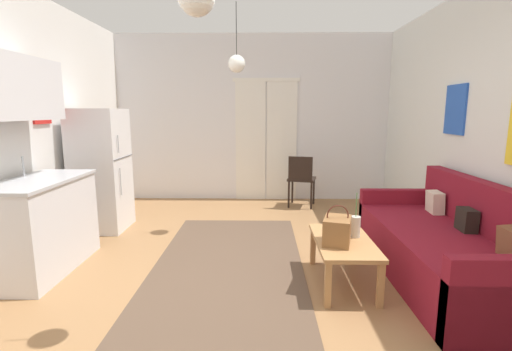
{
  "coord_description": "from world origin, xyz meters",
  "views": [
    {
      "loc": [
        0.16,
        -3.01,
        1.54
      ],
      "look_at": [
        0.1,
        0.82,
        0.87
      ],
      "focal_mm": 25.76,
      "sensor_mm": 36.0,
      "label": 1
    }
  ],
  "objects_px": {
    "coffee_table": "(343,246)",
    "refrigerator": "(101,170)",
    "accent_chair": "(301,177)",
    "pendant_lamp_far": "(237,64)",
    "couch": "(449,249)",
    "bamboo_vase": "(355,227)",
    "handbag": "(337,230)"
  },
  "relations": [
    {
      "from": "bamboo_vase",
      "to": "coffee_table",
      "type": "bearing_deg",
      "value": -148.69
    },
    {
      "from": "coffee_table",
      "to": "accent_chair",
      "type": "distance_m",
      "value": 2.69
    },
    {
      "from": "couch",
      "to": "bamboo_vase",
      "type": "distance_m",
      "value": 0.9
    },
    {
      "from": "coffee_table",
      "to": "refrigerator",
      "type": "xyz_separation_m",
      "value": [
        -2.81,
        1.53,
        0.43
      ]
    },
    {
      "from": "refrigerator",
      "to": "pendant_lamp_far",
      "type": "bearing_deg",
      "value": -1.45
    },
    {
      "from": "couch",
      "to": "refrigerator",
      "type": "relative_size",
      "value": 1.37
    },
    {
      "from": "handbag",
      "to": "accent_chair",
      "type": "xyz_separation_m",
      "value": [
        -0.01,
        2.78,
        -0.04
      ]
    },
    {
      "from": "refrigerator",
      "to": "couch",
      "type": "bearing_deg",
      "value": -20.59
    },
    {
      "from": "accent_chair",
      "to": "pendant_lamp_far",
      "type": "distance_m",
      "value": 2.22
    },
    {
      "from": "bamboo_vase",
      "to": "handbag",
      "type": "relative_size",
      "value": 1.19
    },
    {
      "from": "coffee_table",
      "to": "pendant_lamp_far",
      "type": "xyz_separation_m",
      "value": [
        -1.04,
        1.49,
        1.75
      ]
    },
    {
      "from": "coffee_table",
      "to": "accent_chair",
      "type": "xyz_separation_m",
      "value": [
        -0.09,
        2.68,
        0.13
      ]
    },
    {
      "from": "accent_chair",
      "to": "coffee_table",
      "type": "bearing_deg",
      "value": 106.45
    },
    {
      "from": "accent_chair",
      "to": "bamboo_vase",
      "type": "bearing_deg",
      "value": 109.1
    },
    {
      "from": "couch",
      "to": "handbag",
      "type": "distance_m",
      "value": 1.12
    },
    {
      "from": "couch",
      "to": "refrigerator",
      "type": "xyz_separation_m",
      "value": [
        -3.8,
        1.43,
        0.49
      ]
    },
    {
      "from": "couch",
      "to": "accent_chair",
      "type": "bearing_deg",
      "value": 112.82
    },
    {
      "from": "handbag",
      "to": "refrigerator",
      "type": "distance_m",
      "value": 3.19
    },
    {
      "from": "coffee_table",
      "to": "refrigerator",
      "type": "bearing_deg",
      "value": 151.41
    },
    {
      "from": "accent_chair",
      "to": "couch",
      "type": "bearing_deg",
      "value": 127.28
    },
    {
      "from": "pendant_lamp_far",
      "to": "couch",
      "type": "bearing_deg",
      "value": -34.29
    },
    {
      "from": "couch",
      "to": "pendant_lamp_far",
      "type": "bearing_deg",
      "value": 145.71
    },
    {
      "from": "pendant_lamp_far",
      "to": "refrigerator",
      "type": "bearing_deg",
      "value": 178.55
    },
    {
      "from": "couch",
      "to": "accent_chair",
      "type": "distance_m",
      "value": 2.81
    },
    {
      "from": "accent_chair",
      "to": "pendant_lamp_far",
      "type": "xyz_separation_m",
      "value": [
        -0.95,
        -1.2,
        1.62
      ]
    },
    {
      "from": "coffee_table",
      "to": "refrigerator",
      "type": "relative_size",
      "value": 0.59
    },
    {
      "from": "couch",
      "to": "handbag",
      "type": "height_order",
      "value": "couch"
    },
    {
      "from": "couch",
      "to": "bamboo_vase",
      "type": "height_order",
      "value": "couch"
    },
    {
      "from": "pendant_lamp_far",
      "to": "bamboo_vase",
      "type": "bearing_deg",
      "value": -50.74
    },
    {
      "from": "handbag",
      "to": "coffee_table",
      "type": "bearing_deg",
      "value": 49.24
    },
    {
      "from": "bamboo_vase",
      "to": "refrigerator",
      "type": "xyz_separation_m",
      "value": [
        -2.93,
        1.46,
        0.28
      ]
    },
    {
      "from": "refrigerator",
      "to": "bamboo_vase",
      "type": "bearing_deg",
      "value": -26.49
    }
  ]
}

